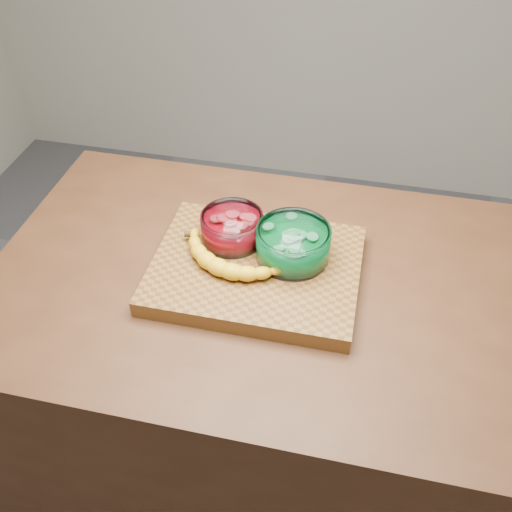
# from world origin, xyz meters

# --- Properties ---
(ground) EXTENTS (3.50, 3.50, 0.00)m
(ground) POSITION_xyz_m (0.00, 0.00, 0.00)
(ground) COLOR #515155
(ground) RESTS_ON ground
(counter) EXTENTS (1.20, 0.80, 0.90)m
(counter) POSITION_xyz_m (0.00, 0.00, 0.45)
(counter) COLOR #492915
(counter) RESTS_ON ground
(cutting_board) EXTENTS (0.45, 0.35, 0.04)m
(cutting_board) POSITION_xyz_m (0.00, 0.00, 0.92)
(cutting_board) COLOR brown
(cutting_board) RESTS_ON counter
(bowl_red) EXTENTS (0.14, 0.14, 0.07)m
(bowl_red) POSITION_xyz_m (-0.07, 0.07, 0.97)
(bowl_red) COLOR white
(bowl_red) RESTS_ON cutting_board
(bowl_green) EXTENTS (0.16, 0.16, 0.08)m
(bowl_green) POSITION_xyz_m (0.07, 0.04, 0.98)
(bowl_green) COLOR white
(bowl_green) RESTS_ON cutting_board
(banana) EXTENTS (0.26, 0.16, 0.04)m
(banana) POSITION_xyz_m (-0.05, -0.01, 0.96)
(banana) COLOR gold
(banana) RESTS_ON cutting_board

